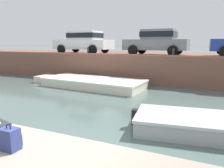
% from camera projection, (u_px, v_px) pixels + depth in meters
% --- Properties ---
extents(ground_plane, '(400.00, 400.00, 0.00)m').
position_uv_depth(ground_plane, '(138.00, 109.00, 8.20)').
color(ground_plane, '#4C605B').
extents(far_quay_wall, '(60.00, 6.00, 1.69)m').
position_uv_depth(far_quay_wall, '(172.00, 66.00, 14.90)').
color(far_quay_wall, brown).
rests_on(far_quay_wall, ground).
extents(far_wall_coping, '(60.00, 0.24, 0.08)m').
position_uv_depth(far_wall_coping, '(165.00, 56.00, 12.16)').
color(far_wall_coping, '#925F4C').
rests_on(far_wall_coping, far_quay_wall).
extents(boat_moored_west_cream, '(6.95, 2.67, 0.48)m').
position_uv_depth(boat_moored_west_cream, '(89.00, 82.00, 12.27)').
color(boat_moored_west_cream, silver).
rests_on(boat_moored_west_cream, ground).
extents(car_leftmost_white, '(4.19, 2.02, 1.54)m').
position_uv_depth(car_leftmost_white, '(84.00, 41.00, 15.51)').
color(car_leftmost_white, white).
rests_on(car_leftmost_white, far_quay_wall).
extents(car_left_inner_grey, '(3.88, 2.03, 1.54)m').
position_uv_depth(car_left_inner_grey, '(157.00, 41.00, 13.42)').
color(car_left_inner_grey, slate).
rests_on(car_left_inner_grey, far_quay_wall).
extents(mooring_bollard_west, '(0.15, 0.15, 0.45)m').
position_uv_depth(mooring_bollard_west, '(88.00, 51.00, 14.24)').
color(mooring_bollard_west, '#2D2B28').
rests_on(mooring_bollard_west, far_quay_wall).
extents(mooring_bollard_mid, '(0.15, 0.15, 0.45)m').
position_uv_depth(mooring_bollard_mid, '(173.00, 52.00, 12.06)').
color(mooring_bollard_mid, '#2D2B28').
rests_on(mooring_bollard_mid, far_quay_wall).
extents(backpack_on_ledge, '(0.28, 0.24, 0.41)m').
position_uv_depth(backpack_on_ledge, '(10.00, 139.00, 3.28)').
color(backpack_on_ledge, navy).
rests_on(backpack_on_ledge, near_quay).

